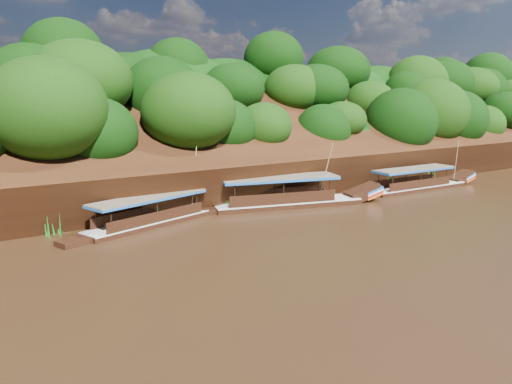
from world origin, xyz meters
The scene contains 6 objects.
ground centered at (0.00, 0.00, 0.00)m, with size 160.00×160.00×0.00m, color black.
riverbank centered at (-0.01, 22.73, 1.89)m, with size 120.00×30.06×19.40m.
boat_0 centered at (14.87, 6.74, 0.51)m, with size 13.88×2.56×5.15m.
boat_1 centered at (-0.35, 7.64, 0.59)m, with size 15.13×5.82×5.85m.
boat_2 centered at (-11.74, 8.72, 0.49)m, with size 13.72×5.72×5.83m.
reeds centered at (-2.92, 9.62, 0.90)m, with size 49.04×2.33×2.01m.
Camera 1 is at (-25.79, -24.98, 9.34)m, focal length 35.00 mm.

